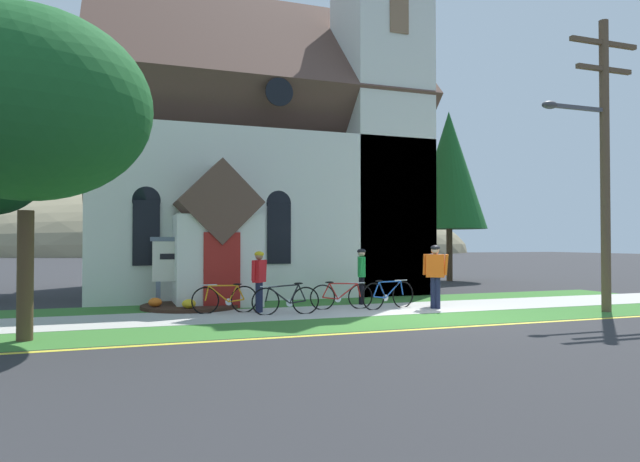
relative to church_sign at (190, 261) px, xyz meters
The scene contains 20 objects.
ground 5.68m from the church_sign, ahead, with size 140.00×140.00×0.00m, color #2B2B2D.
sidewalk_slab 3.86m from the church_sign, 39.04° to the right, with size 32.00×2.49×0.01m, color #B7B5AD.
grass_verge 5.52m from the church_sign, 58.22° to the right, with size 32.00×2.06×0.01m, color #38722D.
church_lawn 3.11m from the church_sign, ahead, with size 24.00×1.89×0.01m, color #38722D.
curb_paint_stripe 6.53m from the church_sign, 63.79° to the right, with size 28.00×0.16×0.01m, color yellow.
church_building 6.81m from the church_sign, 55.96° to the left, with size 11.86×10.41×13.43m.
church_sign is the anchor object (origin of this frame).
flower_bed 1.25m from the church_sign, 94.83° to the right, with size 2.69×2.69×0.34m.
bicycle_yellow 2.07m from the church_sign, 67.33° to the right, with size 1.71×0.08×0.78m.
bicycle_blue 3.41m from the church_sign, 50.02° to the right, with size 1.73×0.18×0.82m.
bicycle_white 4.40m from the church_sign, 26.68° to the right, with size 1.75×0.25×0.78m.
bicycle_red 5.65m from the church_sign, 23.95° to the right, with size 1.75×0.44×0.82m.
cyclist_in_red_jersey 6.98m from the church_sign, 18.37° to the right, with size 0.31×0.75×1.74m.
cyclist_in_orange_jersey 6.87m from the church_sign, 23.34° to the right, with size 0.51×0.57×1.75m.
cyclist_in_green_jersey 4.96m from the church_sign, 11.97° to the right, with size 0.35×0.71×1.64m.
cyclist_in_blue_jersey 2.49m from the church_sign, 50.76° to the right, with size 0.48×0.54×1.59m.
utility_pole 11.56m from the church_sign, 25.12° to the right, with size 3.12×0.28×7.72m.
roadside_conifer 14.99m from the church_sign, 27.87° to the left, with size 3.49×3.49×8.05m.
verge_sapling 6.47m from the church_sign, 127.80° to the right, with size 4.54×4.54×6.16m.
distant_hill 80.13m from the church_sign, 80.27° to the left, with size 91.87×53.57×21.84m, color #847A5B.
Camera 1 is at (-7.30, -12.04, 1.82)m, focal length 31.34 mm.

